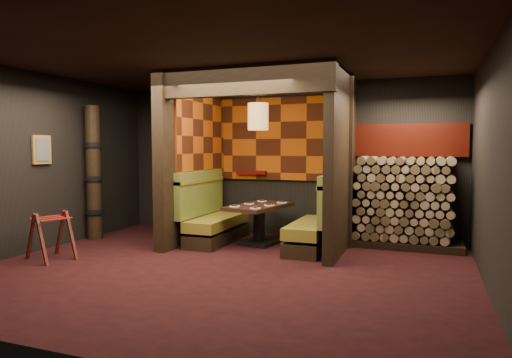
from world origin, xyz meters
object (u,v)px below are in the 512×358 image
object	(u,v)px
totem_column	(94,174)
firewood_stack	(408,202)
booth_bench_left	(212,219)
dining_table	(259,218)
booth_bench_right	(318,225)
luggage_rack	(51,234)
pendant_lamp	(258,117)

from	to	relation	value
totem_column	firewood_stack	bearing A→B (deg)	13.19
booth_bench_left	dining_table	size ratio (longest dim) A/B	1.14
booth_bench_left	booth_bench_right	xyz separation A→B (m)	(1.89, 0.00, 0.00)
firewood_stack	dining_table	bearing A→B (deg)	-165.22
luggage_rack	totem_column	xyz separation A→B (m)	(-0.44, 1.46, 0.81)
dining_table	pendant_lamp	bearing A→B (deg)	-90.00
booth_bench_right	firewood_stack	xyz separation A→B (m)	(1.35, 0.70, 0.35)
booth_bench_right	booth_bench_left	bearing A→B (deg)	180.00
booth_bench_left	totem_column	xyz separation A→B (m)	(-2.09, -0.55, 0.79)
booth_bench_right	luggage_rack	world-z (taller)	booth_bench_right
firewood_stack	booth_bench_right	bearing A→B (deg)	-152.65
booth_bench_right	pendant_lamp	bearing A→B (deg)	178.90
booth_bench_left	dining_table	xyz separation A→B (m)	(0.86, 0.07, 0.05)
pendant_lamp	firewood_stack	xyz separation A→B (m)	(2.39, 0.68, -1.42)
pendant_lamp	luggage_rack	bearing A→B (deg)	-141.03
pendant_lamp	booth_bench_right	bearing A→B (deg)	-1.10
booth_bench_right	firewood_stack	world-z (taller)	firewood_stack
booth_bench_right	totem_column	size ratio (longest dim) A/B	0.67
dining_table	totem_column	world-z (taller)	totem_column
dining_table	firewood_stack	world-z (taller)	firewood_stack
pendant_lamp	totem_column	xyz separation A→B (m)	(-2.95, -0.57, -0.98)
booth_bench_right	pendant_lamp	world-z (taller)	pendant_lamp
booth_bench_left	firewood_stack	xyz separation A→B (m)	(3.25, 0.70, 0.35)
booth_bench_left	firewood_stack	world-z (taller)	firewood_stack
booth_bench_left	pendant_lamp	world-z (taller)	pendant_lamp
booth_bench_left	firewood_stack	bearing A→B (deg)	12.17
dining_table	firewood_stack	size ratio (longest dim) A/B	0.81
dining_table	booth_bench_left	bearing A→B (deg)	-175.35
dining_table	pendant_lamp	world-z (taller)	pendant_lamp
booth_bench_left	totem_column	world-z (taller)	totem_column
dining_table	firewood_stack	distance (m)	2.49
luggage_rack	totem_column	world-z (taller)	totem_column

